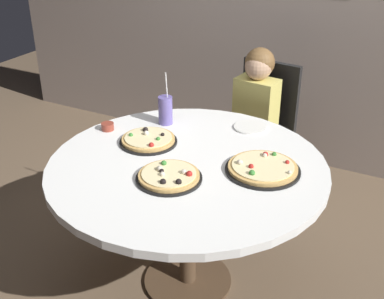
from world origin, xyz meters
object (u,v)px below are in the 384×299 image
Objects in this scene: dining_table at (187,178)px; pizza_pepperoni at (148,140)px; chair_wooden at (262,126)px; plate_small at (250,127)px; soda_cup at (165,110)px; pizza_veggie at (263,168)px; pizza_cheese at (169,176)px; sauce_bowl at (108,127)px; diner_child at (248,142)px.

pizza_pepperoni is at bearing 161.03° from dining_table.
chair_wooden is 0.58m from plate_small.
pizza_pepperoni is (-0.28, 0.10, 0.10)m from dining_table.
pizza_pepperoni is 0.27m from soda_cup.
pizza_veggie is 0.44m from pizza_cheese.
chair_wooden is 3.12× the size of pizza_cheese.
pizza_cheese is at bearing -58.32° from soda_cup.
pizza_pepperoni is at bearing -107.42° from chair_wooden.
dining_table is 1.04m from chair_wooden.
pizza_veggie reaches higher than dining_table.
chair_wooden reaches higher than sauce_bowl.
plate_small is at bearing -78.10° from chair_wooden.
plate_small is (0.11, -0.52, 0.22)m from chair_wooden.
dining_table is 3.83× the size of pizza_veggie.
pizza_veggie is 1.15× the size of soda_cup.
soda_cup is at bearing -116.36° from chair_wooden.
pizza_cheese reaches higher than dining_table.
chair_wooden is 2.68× the size of pizza_veggie.
pizza_cheese is 0.64m from sauce_bowl.
sauce_bowl is (-0.56, 0.30, 0.00)m from pizza_cheese.
dining_table is 19.42× the size of sauce_bowl.
chair_wooden is at bearing 72.58° from pizza_pepperoni.
dining_table is 0.20m from pizza_cheese.
sauce_bowl is at bearing -122.48° from chair_wooden.
chair_wooden reaches higher than pizza_cheese.
diner_child is at bearing 115.41° from pizza_veggie.
plate_small is (0.45, 0.16, -0.08)m from soda_cup.
chair_wooden is at bearing 101.90° from plate_small.
soda_cup reaches higher than chair_wooden.
soda_cup is at bearing 121.68° from pizza_cheese.
diner_child reaches higher than pizza_veggie.
pizza_veggie and pizza_pepperoni have the same top height.
chair_wooden is at bearing 109.91° from pizza_veggie.
pizza_cheese is (-0.35, -0.27, 0.00)m from pizza_veggie.
diner_child is 0.45m from plate_small.
soda_cup reaches higher than pizza_pepperoni.
diner_child is 15.46× the size of sauce_bowl.
diner_child is 0.89m from pizza_veggie.
chair_wooden is (0.01, 1.03, -0.14)m from dining_table.
diner_child is 1.07m from pizza_cheese.
pizza_cheese is 0.39m from pizza_pepperoni.
sauce_bowl reaches higher than dining_table.
pizza_pepperoni is 0.28m from sauce_bowl.
chair_wooden is 1.23m from pizza_cheese.
pizza_veggie is 0.63m from pizza_pepperoni.
soda_cup is (-0.68, 0.26, 0.06)m from pizza_veggie.
diner_child reaches higher than soda_cup.
plate_small is at bearing 19.90° from soda_cup.
soda_cup is (-0.32, -0.50, 0.35)m from diner_child.
dining_table is at bearing -12.61° from sauce_bowl.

